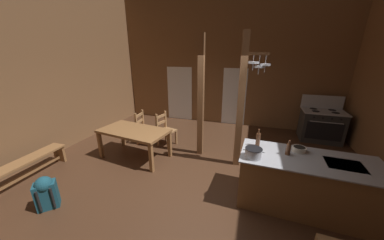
# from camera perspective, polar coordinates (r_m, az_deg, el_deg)

# --- Properties ---
(ground_plane) EXTENTS (8.49, 8.17, 0.10)m
(ground_plane) POSITION_cam_1_polar(r_m,az_deg,el_deg) (4.47, 0.78, -16.70)
(ground_plane) COLOR #422819
(wall_back) EXTENTS (8.49, 0.14, 4.63)m
(wall_back) POSITION_cam_1_polar(r_m,az_deg,el_deg) (7.32, 9.72, 16.76)
(wall_back) COLOR brown
(wall_back) RESTS_ON ground_plane
(wall_left) EXTENTS (0.14, 8.17, 4.63)m
(wall_left) POSITION_cam_1_polar(r_m,az_deg,el_deg) (6.06, -38.46, 12.71)
(wall_left) COLOR brown
(wall_left) RESTS_ON ground_plane
(glazed_door_back_left) EXTENTS (1.00, 0.01, 2.05)m
(glazed_door_back_left) POSITION_cam_1_polar(r_m,az_deg,el_deg) (7.83, -3.60, 7.59)
(glazed_door_back_left) COLOR white
(glazed_door_back_left) RESTS_ON ground_plane
(glazed_panel_back_right) EXTENTS (0.84, 0.01, 2.05)m
(glazed_panel_back_right) POSITION_cam_1_polar(r_m,az_deg,el_deg) (7.36, 12.07, 6.48)
(glazed_panel_back_right) COLOR white
(glazed_panel_back_right) RESTS_ON ground_plane
(kitchen_island) EXTENTS (2.21, 1.07, 0.92)m
(kitchen_island) POSITION_cam_1_polar(r_m,az_deg,el_deg) (4.00, 29.87, -15.52)
(kitchen_island) COLOR brown
(kitchen_island) RESTS_ON ground_plane
(stove_range) EXTENTS (1.15, 0.84, 1.32)m
(stove_range) POSITION_cam_1_polar(r_m,az_deg,el_deg) (7.13, 33.24, -1.20)
(stove_range) COLOR #2A2A2A
(stove_range) RESTS_ON ground_plane
(support_post_with_pot_rack) EXTENTS (0.61, 0.27, 2.98)m
(support_post_with_pot_rack) POSITION_cam_1_polar(r_m,az_deg,el_deg) (4.42, 14.43, 5.85)
(support_post_with_pot_rack) COLOR brown
(support_post_with_pot_rack) RESTS_ON ground_plane
(support_post_center) EXTENTS (0.14, 0.14, 2.98)m
(support_post_center) POSITION_cam_1_polar(r_m,az_deg,el_deg) (4.84, 2.55, 6.20)
(support_post_center) COLOR brown
(support_post_center) RESTS_ON ground_plane
(dining_table) EXTENTS (1.81, 1.13, 0.74)m
(dining_table) POSITION_cam_1_polar(r_m,az_deg,el_deg) (5.13, -16.46, -3.67)
(dining_table) COLOR brown
(dining_table) RESTS_ON ground_plane
(ladderback_chair_near_window) EXTENTS (0.45, 0.45, 0.95)m
(ladderback_chair_near_window) POSITION_cam_1_polar(r_m,az_deg,el_deg) (5.96, -13.65, -2.30)
(ladderback_chair_near_window) COLOR #9E7044
(ladderback_chair_near_window) RESTS_ON ground_plane
(ladderback_chair_by_post) EXTENTS (0.54, 0.54, 0.95)m
(ladderback_chair_by_post) POSITION_cam_1_polar(r_m,az_deg,el_deg) (5.72, -7.77, -2.83)
(ladderback_chair_by_post) COLOR #9E7044
(ladderback_chair_by_post) RESTS_ON ground_plane
(bench_along_left_wall) EXTENTS (0.40, 1.69, 0.44)m
(bench_along_left_wall) POSITION_cam_1_polar(r_m,az_deg,el_deg) (5.47, -40.38, -10.14)
(bench_along_left_wall) COLOR brown
(bench_along_left_wall) RESTS_ON ground_plane
(backpack) EXTENTS (0.38, 0.38, 0.60)m
(backpack) POSITION_cam_1_polar(r_m,az_deg,el_deg) (4.34, -36.66, -16.30)
(backpack) COLOR #194756
(backpack) RESTS_ON ground_plane
(stockpot_on_counter) EXTENTS (0.34, 0.27, 0.17)m
(stockpot_on_counter) POSITION_cam_1_polar(r_m,az_deg,el_deg) (3.41, 17.35, -9.08)
(stockpot_on_counter) COLOR #A8AAB2
(stockpot_on_counter) RESTS_ON kitchen_island
(mixing_bowl_on_counter) EXTENTS (0.23, 0.23, 0.08)m
(mixing_bowl_on_counter) POSITION_cam_1_polar(r_m,az_deg,el_deg) (3.94, 28.59, -7.41)
(mixing_bowl_on_counter) COLOR silver
(mixing_bowl_on_counter) RESTS_ON kitchen_island
(bottle_tall_on_counter) EXTENTS (0.08, 0.08, 0.33)m
(bottle_tall_on_counter) POSITION_cam_1_polar(r_m,az_deg,el_deg) (3.82, 18.58, -5.29)
(bottle_tall_on_counter) COLOR #56331E
(bottle_tall_on_counter) RESTS_ON kitchen_island
(bottle_short_on_counter) EXTENTS (0.08, 0.08, 0.26)m
(bottle_short_on_counter) POSITION_cam_1_polar(r_m,az_deg,el_deg) (3.70, 26.09, -7.56)
(bottle_short_on_counter) COLOR #56331E
(bottle_short_on_counter) RESTS_ON kitchen_island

